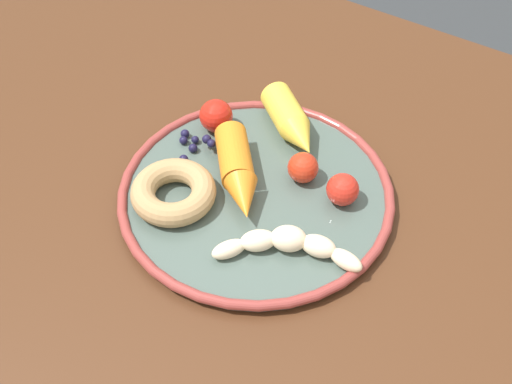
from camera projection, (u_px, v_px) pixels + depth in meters
name	position (u px, v px, depth m)	size (l,w,h in m)	color
dining_table	(221.00, 232.00, 0.86)	(1.14, 0.93, 0.72)	#4A2A17
plate	(256.00, 194.00, 0.79)	(0.33, 0.33, 0.02)	#475851
banana	(288.00, 245.00, 0.72)	(0.15, 0.09, 0.03)	#F9E1B8
carrot_orange	(239.00, 173.00, 0.78)	(0.12, 0.13, 0.04)	orange
carrot_yellow	(292.00, 122.00, 0.84)	(0.12, 0.10, 0.04)	yellow
donut	(173.00, 192.00, 0.77)	(0.10, 0.10, 0.03)	tan
blueberry_pile	(194.00, 144.00, 0.83)	(0.06, 0.05, 0.02)	#191638
tomato_near	(216.00, 116.00, 0.85)	(0.04, 0.04, 0.04)	red
tomato_mid	(343.00, 190.00, 0.77)	(0.04, 0.04, 0.04)	red
tomato_far	(303.00, 168.00, 0.79)	(0.04, 0.04, 0.04)	red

